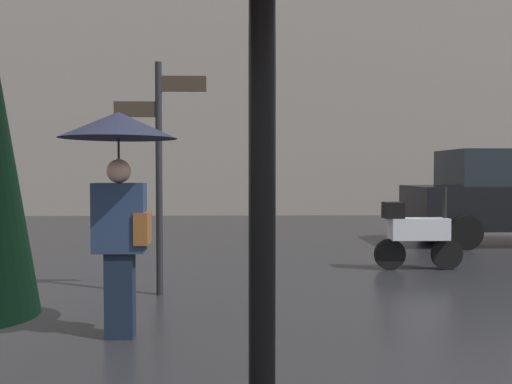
% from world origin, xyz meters
% --- Properties ---
extents(pedestrian_with_umbrella, '(1.02, 1.02, 1.98)m').
position_xyz_m(pedestrian_with_umbrella, '(-1.33, 2.15, 1.57)').
color(pedestrian_with_umbrella, black).
rests_on(pedestrian_with_umbrella, ground).
extents(parked_scooter, '(1.32, 0.32, 1.23)m').
position_xyz_m(parked_scooter, '(2.33, 5.35, 0.55)').
color(parked_scooter, black).
rests_on(parked_scooter, ground).
extents(parked_car_left, '(4.18, 1.93, 1.90)m').
position_xyz_m(parked_car_left, '(5.22, 8.23, 0.96)').
color(parked_car_left, black).
rests_on(parked_car_left, ground).
extents(street_signpost, '(1.08, 0.08, 2.74)m').
position_xyz_m(street_signpost, '(-1.23, 3.81, 1.67)').
color(street_signpost, black).
rests_on(street_signpost, ground).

